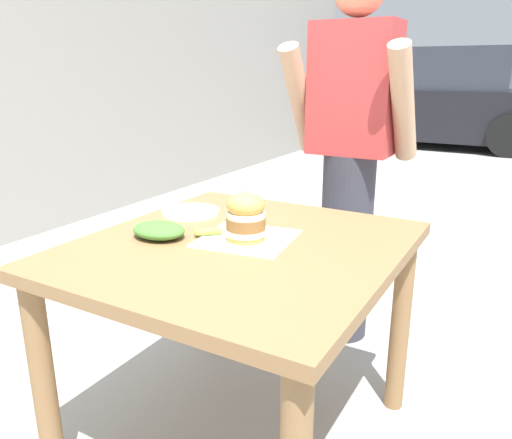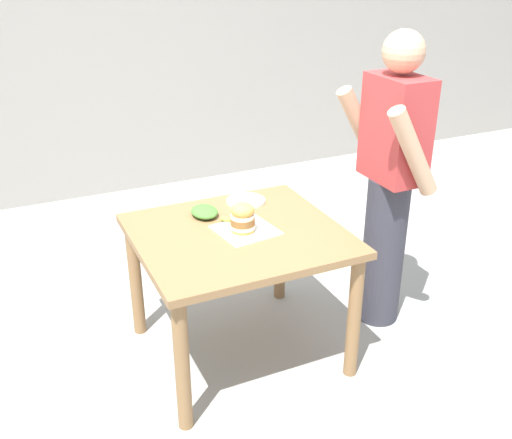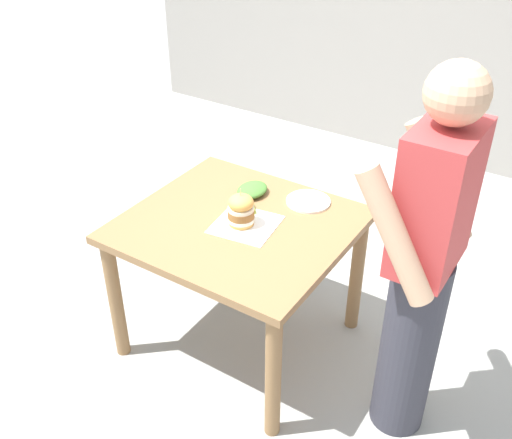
{
  "view_description": "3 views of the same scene",
  "coord_description": "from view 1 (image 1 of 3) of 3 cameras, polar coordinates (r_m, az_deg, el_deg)",
  "views": [
    {
      "loc": [
        0.78,
        -1.26,
        1.26
      ],
      "look_at": [
        0.0,
        0.1,
        0.79
      ],
      "focal_mm": 35.0,
      "sensor_mm": 36.0,
      "label": 1
    },
    {
      "loc": [
        2.51,
        -1.05,
        2.09
      ],
      "look_at": [
        0.0,
        0.1,
        0.79
      ],
      "focal_mm": 42.0,
      "sensor_mm": 36.0,
      "label": 2
    },
    {
      "loc": [
        1.93,
        1.35,
        2.29
      ],
      "look_at": [
        0.0,
        0.1,
        0.79
      ],
      "focal_mm": 42.0,
      "sensor_mm": 36.0,
      "label": 3
    }
  ],
  "objects": [
    {
      "name": "ground_plane",
      "position": [
        1.94,
        -1.6,
        -23.75
      ],
      "size": [
        80.0,
        80.0,
        0.0
      ],
      "primitive_type": "plane",
      "color": "#9E9E99"
    },
    {
      "name": "patio_table",
      "position": [
        1.61,
        -1.78,
        -6.57
      ],
      "size": [
        0.95,
        1.03,
        0.74
      ],
      "color": "olive",
      "rests_on": "ground"
    },
    {
      "name": "serving_paper",
      "position": [
        1.6,
        -1.12,
        -2.15
      ],
      "size": [
        0.32,
        0.32,
        0.0
      ],
      "primitive_type": "cube",
      "rotation": [
        0.0,
        0.0,
        0.14
      ],
      "color": "white",
      "rests_on": "patio_table"
    },
    {
      "name": "sandwich",
      "position": [
        1.56,
        -1.17,
        0.3
      ],
      "size": [
        0.13,
        0.13,
        0.19
      ],
      "color": "gold",
      "rests_on": "serving_paper"
    },
    {
      "name": "pickle_spear",
      "position": [
        1.63,
        -5.47,
        -1.41
      ],
      "size": [
        0.08,
        0.08,
        0.02
      ],
      "primitive_type": "cylinder",
      "rotation": [
        0.0,
        1.57,
        0.73
      ],
      "color": "#8EA83D",
      "rests_on": "serving_paper"
    },
    {
      "name": "side_plate_with_forks",
      "position": [
        1.9,
        -7.47,
        0.89
      ],
      "size": [
        0.22,
        0.22,
        0.02
      ],
      "color": "white",
      "rests_on": "patio_table"
    },
    {
      "name": "side_salad",
      "position": [
        1.64,
        -11.04,
        -1.19
      ],
      "size": [
        0.18,
        0.14,
        0.05
      ],
      "primitive_type": "ellipsoid",
      "color": "#477F33",
      "rests_on": "patio_table"
    },
    {
      "name": "diner_across_table",
      "position": [
        2.31,
        10.7,
        7.05
      ],
      "size": [
        0.55,
        0.35,
        1.69
      ],
      "color": "#33333D",
      "rests_on": "ground"
    },
    {
      "name": "parked_car_mid_block",
      "position": [
        12.36,
        -10.23,
        14.04
      ],
      "size": [
        4.25,
        1.93,
        1.6
      ],
      "color": "black",
      "rests_on": "ground"
    },
    {
      "name": "parked_car_far_end",
      "position": [
        9.3,
        19.8,
        12.51
      ],
      "size": [
        4.2,
        1.84,
        1.6
      ],
      "color": "black",
      "rests_on": "ground"
    }
  ]
}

